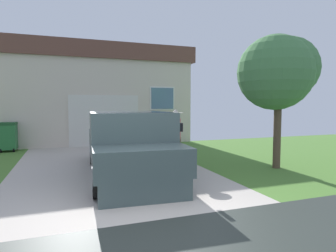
# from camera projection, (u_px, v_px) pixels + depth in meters

# --- Properties ---
(pickup_truck) EXTENTS (2.27, 5.48, 1.66)m
(pickup_truck) POSITION_uv_depth(u_px,v_px,m) (129.00, 147.00, 7.32)
(pickup_truck) COLOR #3F4F4F
(pickup_truck) RESTS_ON ground
(person_with_hat) EXTENTS (0.43, 0.43, 1.70)m
(person_with_hat) POSITION_uv_depth(u_px,v_px,m) (176.00, 137.00, 8.20)
(person_with_hat) COLOR brown
(person_with_hat) RESTS_ON ground
(handbag) EXTENTS (0.29, 0.16, 0.38)m
(handbag) POSITION_uv_depth(u_px,v_px,m) (180.00, 166.00, 7.99)
(handbag) COLOR brown
(handbag) RESTS_ON ground
(house_with_garage) EXTENTS (10.20, 6.70, 4.64)m
(house_with_garage) POSITION_uv_depth(u_px,v_px,m) (84.00, 95.00, 15.57)
(house_with_garage) COLOR beige
(house_with_garage) RESTS_ON ground
(front_yard_tree) EXTENTS (2.38, 2.10, 3.78)m
(front_yard_tree) POSITION_uv_depth(u_px,v_px,m) (280.00, 71.00, 8.14)
(front_yard_tree) COLOR brown
(front_yard_tree) RESTS_ON ground
(wheeled_trash_bin) EXTENTS (0.60, 0.72, 1.14)m
(wheeled_trash_bin) POSITION_uv_depth(u_px,v_px,m) (8.00, 136.00, 11.26)
(wheeled_trash_bin) COLOR #286B38
(wheeled_trash_bin) RESTS_ON ground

